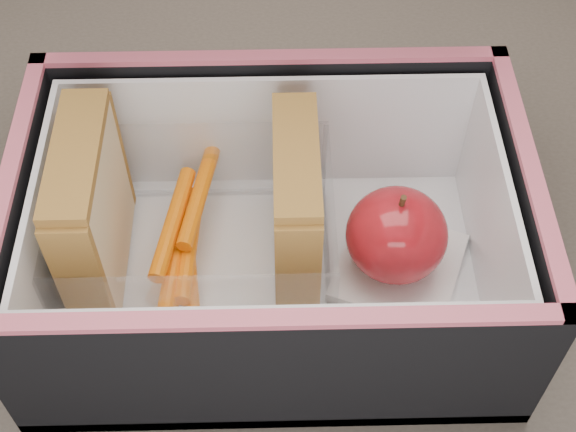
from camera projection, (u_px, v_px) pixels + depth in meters
The scene contains 8 objects.
kitchen_table at pixel (290, 406), 0.59m from camera, with size 1.20×0.80×0.75m.
lunch_bag at pixel (272, 220), 0.50m from camera, with size 0.31×0.29×0.29m.
plastic_tub at pixel (197, 231), 0.52m from camera, with size 0.17×0.12×0.07m, color white, non-canonical shape.
sandwich_left at pixel (92, 211), 0.50m from camera, with size 0.03×0.10×0.11m.
sandwich_right at pixel (296, 209), 0.50m from camera, with size 0.03×0.10×0.11m.
carrot_sticks at pixel (183, 247), 0.53m from camera, with size 0.04×0.15×0.03m.
paper_napkin at pixel (399, 267), 0.54m from camera, with size 0.08×0.08×0.01m, color white.
red_apple at pixel (397, 235), 0.51m from camera, with size 0.07×0.07×0.07m.
Camera 1 is at (-0.01, -0.25, 1.21)m, focal length 50.00 mm.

